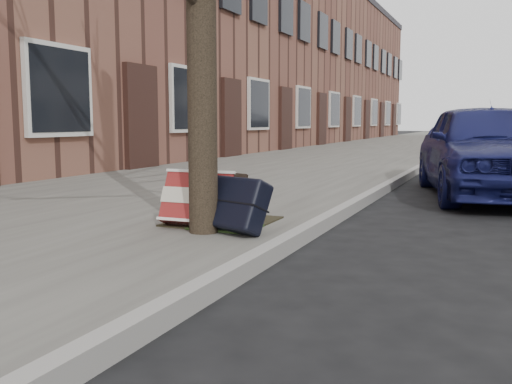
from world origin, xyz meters
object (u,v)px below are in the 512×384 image
at_px(suitcase_navy, 233,204).
at_px(car_near_mid, 489,132).
at_px(car_near_front, 487,149).
at_px(suitcase_red, 200,199).

xyz_separation_m(suitcase_navy, car_near_mid, (1.63, 14.05, 0.34)).
xyz_separation_m(suitcase_navy, car_near_front, (1.79, 4.16, 0.29)).
distance_m(suitcase_navy, car_near_mid, 14.14).
bearing_deg(car_near_front, suitcase_navy, -126.06).
height_order(suitcase_navy, car_near_front, car_near_front).
height_order(suitcase_red, car_near_front, car_near_front).
xyz_separation_m(suitcase_red, car_near_front, (2.14, 4.08, 0.29)).
bearing_deg(car_near_mid, car_near_front, -70.30).
distance_m(suitcase_red, car_near_mid, 14.11).
relative_size(suitcase_navy, car_near_mid, 0.14).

